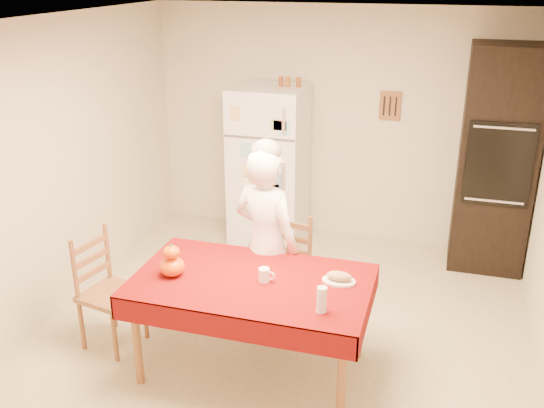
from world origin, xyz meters
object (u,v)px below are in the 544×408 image
at_px(coffee_mug, 264,275).
at_px(pumpkin_lower, 172,266).
at_px(wine_glass, 322,300).
at_px(chair_left, 104,286).
at_px(oven_cabinet, 496,160).
at_px(refrigerator, 269,166).
at_px(seated_woman, 266,244).
at_px(bread_plate, 339,281).
at_px(dining_table, 252,288).
at_px(chair_far, 284,265).

bearing_deg(coffee_mug, pumpkin_lower, -171.49).
height_order(pumpkin_lower, wine_glass, wine_glass).
xyz_separation_m(chair_left, wine_glass, (1.80, -0.29, 0.34)).
bearing_deg(pumpkin_lower, wine_glass, -9.00).
height_order(oven_cabinet, chair_left, oven_cabinet).
xyz_separation_m(chair_left, pumpkin_lower, (0.66, -0.11, 0.32)).
distance_m(oven_cabinet, pumpkin_lower, 3.36).
distance_m(refrigerator, chair_left, 2.40).
height_order(seated_woman, bread_plate, seated_woman).
xyz_separation_m(dining_table, bread_plate, (0.61, 0.14, 0.08)).
bearing_deg(wine_glass, chair_far, 117.24).
height_order(oven_cabinet, chair_far, oven_cabinet).
xyz_separation_m(chair_left, bread_plate, (1.83, 0.12, 0.26)).
xyz_separation_m(chair_far, wine_glass, (0.53, -1.03, 0.34)).
distance_m(refrigerator, pumpkin_lower, 2.39).
xyz_separation_m(refrigerator, pumpkin_lower, (-0.01, -2.39, -0.02)).
xyz_separation_m(refrigerator, bread_plate, (1.16, -2.16, -0.08)).
distance_m(refrigerator, coffee_mug, 2.38).
bearing_deg(bread_plate, wine_glass, -95.05).
relative_size(refrigerator, coffee_mug, 17.00).
bearing_deg(seated_woman, chair_far, -93.44).
xyz_separation_m(refrigerator, seated_woman, (0.51, -1.77, -0.05)).
bearing_deg(refrigerator, wine_glass, -66.34).
bearing_deg(coffee_mug, chair_left, 179.54).
bearing_deg(oven_cabinet, chair_far, -136.56).
height_order(seated_woman, pumpkin_lower, seated_woman).
distance_m(oven_cabinet, wine_glass, 2.87).
xyz_separation_m(refrigerator, wine_glass, (1.13, -2.57, -0.00)).
relative_size(seated_woman, pumpkin_lower, 8.68).
xyz_separation_m(coffee_mug, bread_plate, (0.51, 0.13, -0.04)).
bearing_deg(seated_woman, chair_left, 42.28).
distance_m(dining_table, chair_left, 1.24).
distance_m(refrigerator, bread_plate, 2.45).
xyz_separation_m(oven_cabinet, chair_far, (-1.68, -1.59, -0.59)).
relative_size(refrigerator, seated_woman, 1.06).
bearing_deg(bread_plate, chair_far, 132.70).
height_order(dining_table, pumpkin_lower, pumpkin_lower).
bearing_deg(pumpkin_lower, bread_plate, 11.26).
relative_size(dining_table, chair_left, 1.79).
distance_m(chair_left, bread_plate, 1.86).
bearing_deg(seated_woman, pumpkin_lower, 68.93).
xyz_separation_m(coffee_mug, wine_glass, (0.48, -0.28, 0.04)).
bearing_deg(chair_left, refrigerator, -4.47).
height_order(oven_cabinet, pumpkin_lower, oven_cabinet).
bearing_deg(chair_left, coffee_mug, -78.56).
bearing_deg(dining_table, refrigerator, 103.67).
height_order(wine_glass, bread_plate, wine_glass).
distance_m(refrigerator, wine_glass, 2.81).
distance_m(chair_far, seated_woman, 0.38).
relative_size(oven_cabinet, chair_far, 2.32).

